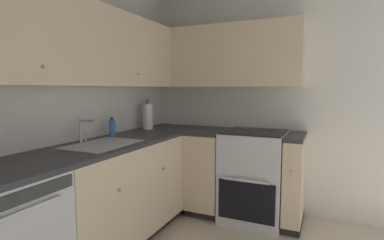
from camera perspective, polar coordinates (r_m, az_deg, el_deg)
wall_back at (r=2.55m, az=-26.71°, el=1.80°), size 3.59×0.05×2.42m
wall_right at (r=3.39m, az=18.43°, el=3.00°), size 0.05×3.31×2.42m
lower_cabinets_back at (r=2.77m, az=-14.55°, el=-13.61°), size 1.44×0.62×0.88m
countertop_back at (r=2.65m, az=-14.79°, el=-4.31°), size 2.64×0.60×0.03m
lower_cabinets_right at (r=3.30m, az=7.93°, el=-10.28°), size 0.62×1.17×0.88m
countertop_right at (r=3.20m, az=8.03°, el=-2.44°), size 0.60×1.17×0.03m
oven_range at (r=3.26m, az=11.71°, el=-10.17°), size 0.68×0.62×1.07m
upper_cabinets_back at (r=2.61m, az=-20.02°, el=13.26°), size 2.32×0.34×0.65m
upper_cabinets_right at (r=3.38m, az=5.48°, el=11.84°), size 0.32×1.72×0.65m
sink at (r=2.52m, az=-16.48°, el=-5.41°), size 0.58×0.40×0.10m
faucet at (r=2.64m, az=-19.91°, el=-1.49°), size 0.07×0.16×0.20m
soap_bottle at (r=2.92m, az=-14.92°, el=-1.49°), size 0.06×0.06×0.18m
paper_towel_roll at (r=3.36m, az=-8.38°, el=0.69°), size 0.11×0.11×0.34m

